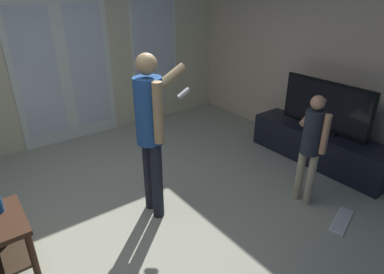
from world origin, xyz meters
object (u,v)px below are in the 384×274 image
person_child (312,141)px  loose_keyboard (341,221)px  tv_stand (319,146)px  flat_screen_tv (326,107)px  person_adult (151,124)px

person_child → loose_keyboard: 0.83m
tv_stand → flat_screen_tv: flat_screen_tv is taller
flat_screen_tv → loose_keyboard: size_ratio=2.51×
tv_stand → person_child: bearing=-154.7°
tv_stand → loose_keyboard: tv_stand is taller
tv_stand → person_child: 1.08m
tv_stand → person_adult: (-2.21, 0.38, 0.74)m
loose_keyboard → tv_stand: bearing=44.9°
loose_keyboard → flat_screen_tv: bearing=45.1°
tv_stand → flat_screen_tv: (-0.00, 0.00, 0.54)m
flat_screen_tv → loose_keyboard: bearing=-134.9°
tv_stand → person_child: size_ratio=1.52×
loose_keyboard → person_child: bearing=91.5°
person_adult → loose_keyboard: size_ratio=3.46×
flat_screen_tv → person_adult: (-2.21, 0.37, 0.20)m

